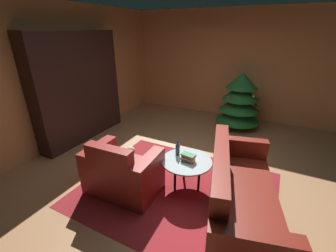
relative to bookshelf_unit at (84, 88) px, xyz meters
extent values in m
plane|color=#AE784F|center=(2.48, -0.40, -1.09)|extent=(7.44, 7.44, 0.00)
cube|color=#D4864F|center=(2.48, 2.73, 0.28)|extent=(5.53, 0.06, 2.74)
cube|color=#D4864F|center=(-0.26, -0.40, 0.28)|extent=(0.06, 6.32, 2.74)
cube|color=maroon|center=(2.58, -0.86, -1.09)|extent=(2.79, 2.28, 0.01)
cube|color=black|center=(0.14, -0.13, 0.02)|extent=(0.03, 2.05, 2.22)
cube|color=black|center=(-0.03, 0.88, 0.02)|extent=(0.35, 0.02, 2.22)
cube|color=black|center=(-0.03, -1.14, 0.02)|extent=(0.35, 0.02, 2.22)
cube|color=black|center=(-0.03, -0.13, -1.08)|extent=(0.33, 2.00, 0.03)
cube|color=black|center=(-0.03, -0.13, -0.71)|extent=(0.33, 2.00, 0.03)
cube|color=black|center=(-0.03, -0.13, -0.34)|extent=(0.33, 2.00, 0.02)
cube|color=black|center=(-0.03, -0.13, 0.02)|extent=(0.33, 2.00, 0.02)
cube|color=black|center=(-0.03, -0.13, 0.39)|extent=(0.33, 2.00, 0.02)
cube|color=black|center=(-0.03, -0.13, 0.76)|extent=(0.33, 2.00, 0.02)
cube|color=black|center=(-0.03, -0.13, 1.12)|extent=(0.33, 2.00, 0.03)
cube|color=black|center=(-0.16, -0.13, -0.40)|extent=(0.05, 0.94, 0.59)
cube|color=black|center=(-0.14, -0.13, -0.40)|extent=(0.03, 0.97, 0.62)
cube|color=#7E5B9D|center=(-0.08, 0.84, -0.92)|extent=(0.24, 0.03, 0.28)
cube|color=#283C96|center=(-0.09, 0.81, -0.95)|extent=(0.22, 0.03, 0.22)
cube|color=#B8AEA1|center=(-0.07, 0.76, -0.96)|extent=(0.26, 0.04, 0.22)
cube|color=#55321C|center=(-0.07, 0.72, -0.93)|extent=(0.24, 0.03, 0.27)
cube|color=navy|center=(-0.08, 0.67, -0.94)|extent=(0.22, 0.05, 0.25)
cube|color=#844D8D|center=(-0.10, 0.62, -0.95)|extent=(0.20, 0.03, 0.23)
cube|color=gold|center=(-0.09, 0.58, -0.93)|extent=(0.21, 0.03, 0.27)
cube|color=orange|center=(-0.08, 0.83, 0.16)|extent=(0.24, 0.03, 0.25)
cube|color=orange|center=(-0.09, 0.79, 0.16)|extent=(0.22, 0.03, 0.24)
cube|color=#412B28|center=(-0.07, 0.75, 0.15)|extent=(0.26, 0.04, 0.23)
cube|color=#124D90|center=(-0.11, 0.70, 0.18)|extent=(0.17, 0.05, 0.29)
cube|color=#9354A1|center=(-0.07, 0.65, 0.14)|extent=(0.24, 0.04, 0.21)
cube|color=#433B2C|center=(-0.08, 0.59, 0.15)|extent=(0.23, 0.05, 0.23)
cube|color=red|center=(-0.09, 0.84, 0.52)|extent=(0.21, 0.03, 0.23)
cube|color=orange|center=(-0.07, 0.79, 0.50)|extent=(0.25, 0.04, 0.19)
cube|color=red|center=(-0.08, 0.74, 0.56)|extent=(0.22, 0.04, 0.31)
cube|color=gold|center=(-0.09, 0.69, 0.56)|extent=(0.21, 0.05, 0.31)
cube|color=#C13B24|center=(-0.08, 0.63, 0.51)|extent=(0.23, 0.04, 0.21)
cube|color=#146F88|center=(-0.11, 0.59, 0.54)|extent=(0.18, 0.04, 0.27)
cube|color=#156786|center=(-0.09, 0.81, 0.89)|extent=(0.21, 0.04, 0.24)
cube|color=#884B94|center=(-0.06, 0.76, 0.90)|extent=(0.26, 0.04, 0.27)
cube|color=#403F22|center=(-0.07, 0.71, 0.89)|extent=(0.26, 0.04, 0.23)
cube|color=#2C7941|center=(-0.11, 0.67, 0.86)|extent=(0.17, 0.03, 0.19)
cube|color=#0E6F93|center=(-0.09, 0.63, 0.86)|extent=(0.21, 0.03, 0.19)
cube|color=#157187|center=(-0.10, 0.59, 0.89)|extent=(0.19, 0.05, 0.24)
cube|color=#1D698A|center=(-0.11, 0.55, 0.92)|extent=(0.17, 0.04, 0.30)
cube|color=#412F2B|center=(-0.08, 0.50, 0.87)|extent=(0.23, 0.04, 0.20)
cube|color=#A7A695|center=(-0.08, 0.47, 0.87)|extent=(0.23, 0.03, 0.20)
cube|color=maroon|center=(1.88, -1.21, -0.87)|extent=(0.71, 0.72, 0.43)
cube|color=maroon|center=(1.89, -1.48, -0.44)|extent=(0.69, 0.18, 0.43)
cube|color=maroon|center=(2.31, -1.19, -0.76)|extent=(0.21, 0.69, 0.67)
cube|color=maroon|center=(1.45, -1.23, -0.76)|extent=(0.21, 0.69, 0.67)
ellipsoid|color=#CCB686|center=(1.85, -1.15, -0.57)|extent=(0.29, 0.19, 0.18)
sphere|color=#CCB686|center=(1.89, -1.02, -0.51)|extent=(0.13, 0.13, 0.13)
cube|color=maroon|center=(3.54, -1.00, -0.87)|extent=(1.15, 1.74, 0.43)
cube|color=maroon|center=(3.24, -1.08, -0.40)|extent=(0.55, 1.59, 0.52)
cube|color=maroon|center=(3.33, -0.15, -0.73)|extent=(0.80, 0.34, 0.72)
cylinder|color=black|center=(2.88, -0.74, -0.86)|extent=(0.04, 0.04, 0.46)
cylinder|color=black|center=(2.57, -0.56, -0.86)|extent=(0.04, 0.04, 0.46)
cylinder|color=black|center=(2.58, -0.91, -0.86)|extent=(0.04, 0.04, 0.46)
cylinder|color=silver|center=(2.68, -0.73, -0.62)|extent=(0.74, 0.74, 0.02)
cube|color=#43864F|center=(2.70, -0.74, -0.61)|extent=(0.20, 0.16, 0.02)
cube|color=#E0C456|center=(2.70, -0.74, -0.58)|extent=(0.20, 0.13, 0.03)
cube|color=gray|center=(2.69, -0.75, -0.56)|extent=(0.17, 0.13, 0.02)
cube|color=red|center=(2.71, -0.73, -0.54)|extent=(0.20, 0.15, 0.03)
cube|color=#3B7E4B|center=(2.70, -0.74, -0.51)|extent=(0.22, 0.14, 0.02)
cylinder|color=#24324F|center=(2.49, -0.65, -0.52)|extent=(0.07, 0.07, 0.19)
cylinder|color=#24324F|center=(2.49, -0.65, -0.39)|extent=(0.03, 0.03, 0.07)
cylinder|color=brown|center=(2.90, 2.00, -1.01)|extent=(0.08, 0.08, 0.16)
cone|color=#1E642B|center=(2.90, 2.00, -0.75)|extent=(1.04, 1.04, 0.36)
cone|color=#1E642B|center=(2.90, 2.00, -0.48)|extent=(0.94, 0.94, 0.36)
cone|color=#1E642B|center=(2.90, 2.00, -0.21)|extent=(0.84, 0.84, 0.36)
cone|color=#1E642B|center=(2.90, 2.00, 0.06)|extent=(0.74, 0.74, 0.36)
sphere|color=yellow|center=(3.21, 1.85, -0.23)|extent=(0.06, 0.06, 0.06)
sphere|color=red|center=(2.68, 1.74, -0.30)|extent=(0.06, 0.06, 0.06)
sphere|color=yellow|center=(2.68, 2.31, -0.53)|extent=(0.05, 0.05, 0.05)
sphere|color=red|center=(3.29, 2.00, -0.50)|extent=(0.07, 0.07, 0.07)
camera|label=1|loc=(3.71, -3.35, 1.15)|focal=23.89mm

